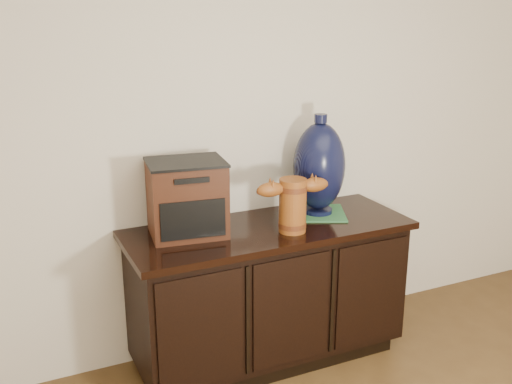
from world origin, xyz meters
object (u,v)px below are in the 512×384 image
terracotta_vessel (293,202)px  lamp_base (319,167)px  sideboard (269,292)px  tv_radio (187,198)px  spray_can (210,205)px

terracotta_vessel → lamp_base: (0.25, 0.17, 0.11)m
sideboard → lamp_base: (0.32, 0.06, 0.63)m
sideboard → tv_radio: tv_radio is taller
terracotta_vessel → tv_radio: (-0.48, 0.18, 0.03)m
sideboard → tv_radio: size_ratio=3.64×
tv_radio → terracotta_vessel: bearing=-13.3°
sideboard → spray_can: bearing=137.8°
tv_radio → lamp_base: 0.73m
spray_can → terracotta_vessel: bearing=-46.4°
tv_radio → lamp_base: bearing=6.9°
terracotta_vessel → sideboard: bearing=127.7°
sideboard → tv_radio: 0.69m
tv_radio → lamp_base: size_ratio=0.76×
tv_radio → spray_can: size_ratio=2.43×
tv_radio → spray_can: tv_radio is taller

